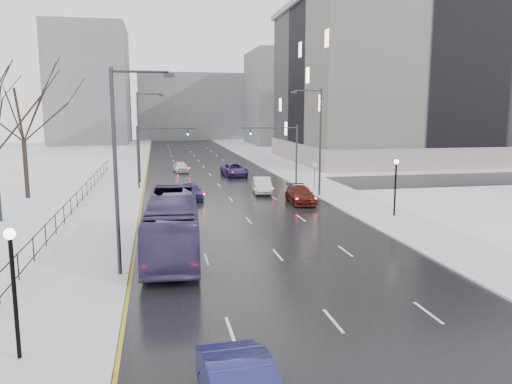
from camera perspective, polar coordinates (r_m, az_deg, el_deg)
road at (r=65.00m, az=-5.45°, el=2.19°), size 16.00×150.00×0.04m
cross_road at (r=53.19m, az=-4.14°, el=0.62°), size 130.00×10.00×0.04m
sidewalk_left at (r=64.80m, az=-14.73°, el=1.96°), size 5.00×150.00×0.16m
sidewalk_right at (r=66.86m, az=3.54°, el=2.46°), size 5.00×150.00×0.16m
park_strip at (r=66.09m, az=-22.98°, el=1.64°), size 14.00×150.00×0.12m
tree_park_d at (r=40.64m, az=-27.24°, el=-3.14°), size 8.75×8.75×12.50m
tree_park_e at (r=50.25m, az=-24.59°, el=-0.74°), size 9.45×9.45×13.50m
iron_fence at (r=35.53m, az=-21.64°, el=-2.92°), size 0.06×70.00×1.30m
streetlight_r_mid at (r=46.60m, az=7.11°, el=6.27°), size 2.95×0.25×10.00m
streetlight_l_near at (r=24.37m, az=-15.26°, el=3.29°), size 2.95×0.25×10.00m
streetlight_l_far at (r=56.26m, az=-13.06°, el=6.62°), size 2.95×0.25×10.00m
lamppost_l at (r=17.57m, az=-26.03°, el=-8.51°), size 0.36×0.36×4.28m
lamppost_r_mid at (r=38.71m, az=15.67°, el=1.41°), size 0.36×0.36×4.28m
mast_signal_right at (r=54.11m, az=3.56°, el=5.13°), size 6.10×0.33×6.50m
mast_signal_left at (r=52.34m, az=-12.20°, el=4.80°), size 6.10×0.33×6.50m
no_uturn_sign at (r=50.98m, az=6.73°, el=2.79°), size 0.60×0.06×2.70m
civic_building at (r=86.78m, az=17.65°, el=10.98°), size 41.00×31.00×24.80m
bldg_far_right at (r=124.09m, az=4.99°, el=10.65°), size 24.00×20.00×22.00m
bldg_far_left at (r=130.26m, az=-18.45°, el=11.47°), size 18.00×22.00×28.00m
bldg_far_center at (r=144.57m, az=-7.18°, el=9.63°), size 30.00×18.00×18.00m
bus at (r=28.46m, az=-9.53°, el=-3.71°), size 3.42×11.93×3.28m
sedan_center_near at (r=45.74m, az=-7.39°, el=0.10°), size 2.07×4.40×1.46m
sedan_right_near at (r=48.70m, az=0.68°, el=0.79°), size 2.14×4.85×1.55m
sedan_right_cross at (r=61.60m, az=-2.49°, el=2.56°), size 3.04×5.70×1.53m
sedan_right_far at (r=43.59m, az=5.11°, el=-0.32°), size 2.24×5.09×1.46m
sedan_center_far at (r=65.92m, az=-8.60°, el=2.87°), size 2.07×4.33×1.43m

